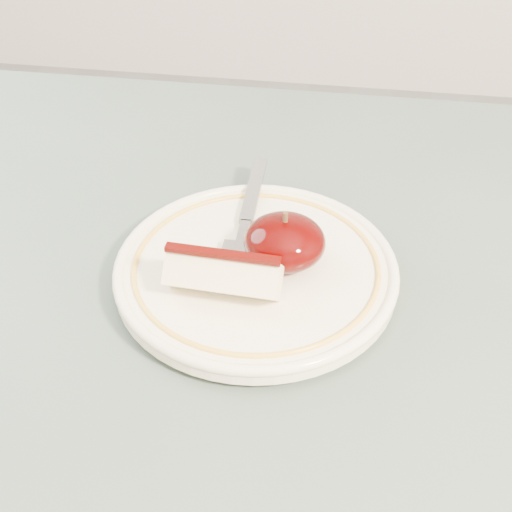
# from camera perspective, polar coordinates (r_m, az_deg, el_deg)

# --- Properties ---
(table) EXTENTS (0.90, 0.90, 0.75)m
(table) POSITION_cam_1_polar(r_m,az_deg,el_deg) (0.56, 3.22, -17.09)
(table) COLOR brown
(table) RESTS_ON ground
(plate) EXTENTS (0.22, 0.22, 0.02)m
(plate) POSITION_cam_1_polar(r_m,az_deg,el_deg) (0.56, 0.00, -1.11)
(plate) COLOR #F4ECCC
(plate) RESTS_ON table
(apple_half) EXTENTS (0.06, 0.06, 0.05)m
(apple_half) POSITION_cam_1_polar(r_m,az_deg,el_deg) (0.55, 2.30, 1.14)
(apple_half) COLOR black
(apple_half) RESTS_ON plate
(apple_wedge) EXTENTS (0.09, 0.04, 0.04)m
(apple_wedge) POSITION_cam_1_polar(r_m,az_deg,el_deg) (0.52, -2.63, -1.50)
(apple_wedge) COLOR beige
(apple_wedge) RESTS_ON plate
(fork) EXTENTS (0.03, 0.19, 0.00)m
(fork) POSITION_cam_1_polar(r_m,az_deg,el_deg) (0.59, -0.83, 2.67)
(fork) COLOR gray
(fork) RESTS_ON plate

